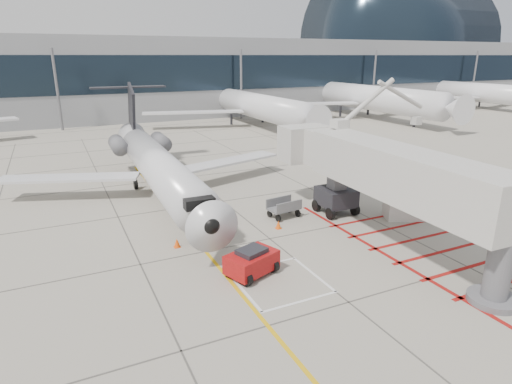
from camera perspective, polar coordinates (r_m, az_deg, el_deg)
name	(u,v)px	position (r m, az deg, el deg)	size (l,w,h in m)	color
ground_plane	(303,266)	(23.78, 6.33, -9.76)	(260.00, 260.00, 0.00)	#9F9A89
regional_jet	(164,153)	(32.25, -12.19, 5.04)	(24.63, 31.06, 8.14)	silver
jet_bridge	(400,183)	(25.90, 18.65, 1.11)	(9.33, 19.70, 7.88)	beige
pushback_tug	(252,261)	(22.46, -0.58, -9.18)	(2.64, 1.65, 1.54)	#A91011
baggage_cart	(284,208)	(30.23, 3.74, -2.12)	(2.18, 1.37, 1.37)	#5D5E62
ground_power_unit	(406,204)	(31.61, 19.33, -1.46)	(2.73, 1.59, 2.16)	silver
cone_nose	(177,243)	(26.11, -10.49, -6.68)	(0.40, 0.40, 0.55)	#EC4C0C
cone_side	(278,225)	(28.37, 3.00, -4.37)	(0.39, 0.39, 0.54)	#EB530C
terminal_building	(163,76)	(90.44, -12.26, 14.87)	(180.00, 28.00, 14.00)	gray
terminal_glass_band	(183,73)	(76.84, -9.71, 15.31)	(180.00, 0.10, 6.00)	black
terminal_dome	(397,43)	(119.74, 18.25, 18.38)	(40.00, 28.00, 28.00)	black
bg_aircraft_c	(252,89)	(70.59, -0.52, 13.57)	(34.80, 38.67, 11.60)	silver
bg_aircraft_d	(364,81)	(82.59, 14.22, 14.16)	(39.13, 43.48, 13.04)	silver
bg_aircraft_e	(482,80)	(105.34, 27.90, 13.04)	(35.61, 39.57, 11.87)	silver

